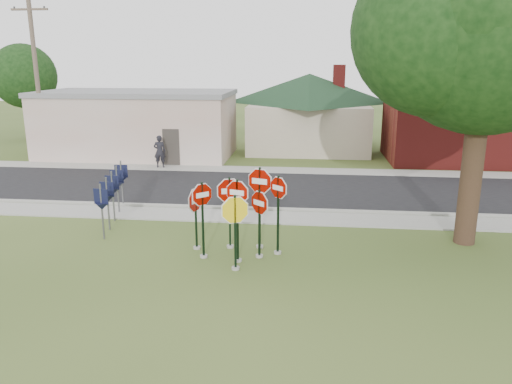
# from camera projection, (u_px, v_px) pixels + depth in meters

# --- Properties ---
(ground) EXTENTS (120.00, 120.00, 0.00)m
(ground) POSITION_uv_depth(u_px,v_px,m) (234.00, 275.00, 14.64)
(ground) COLOR #34491B
(ground) RESTS_ON ground
(sidewalk_near) EXTENTS (60.00, 1.60, 0.06)m
(sidewalk_near) POSITION_uv_depth(u_px,v_px,m) (255.00, 217.00, 19.92)
(sidewalk_near) COLOR gray
(sidewalk_near) RESTS_ON ground
(road) EXTENTS (60.00, 7.00, 0.04)m
(road) POSITION_uv_depth(u_px,v_px,m) (265.00, 189.00, 24.25)
(road) COLOR black
(road) RESTS_ON ground
(sidewalk_far) EXTENTS (60.00, 1.60, 0.06)m
(sidewalk_far) POSITION_uv_depth(u_px,v_px,m) (272.00, 170.00, 28.38)
(sidewalk_far) COLOR gray
(sidewalk_far) RESTS_ON ground
(curb) EXTENTS (60.00, 0.20, 0.14)m
(curb) POSITION_uv_depth(u_px,v_px,m) (257.00, 209.00, 20.87)
(curb) COLOR gray
(curb) RESTS_ON ground
(stop_sign_center) EXTENTS (0.97, 0.31, 2.74)m
(stop_sign_center) POSITION_uv_depth(u_px,v_px,m) (237.00, 209.00, 15.17)
(stop_sign_center) COLOR gray
(stop_sign_center) RESTS_ON ground
(stop_sign_yellow) EXTENTS (1.06, 0.46, 2.44)m
(stop_sign_yellow) POSITION_uv_depth(u_px,v_px,m) (235.00, 222.00, 14.63)
(stop_sign_yellow) COLOR gray
(stop_sign_yellow) RESTS_ON ground
(stop_sign_left) EXTENTS (0.72, 0.69, 2.57)m
(stop_sign_left) POSITION_uv_depth(u_px,v_px,m) (202.00, 210.00, 15.52)
(stop_sign_left) COLOR gray
(stop_sign_left) RESTS_ON ground
(stop_sign_right) EXTENTS (0.78, 0.70, 2.32)m
(stop_sign_right) POSITION_uv_depth(u_px,v_px,m) (259.00, 215.00, 15.58)
(stop_sign_right) COLOR gray
(stop_sign_right) RESTS_ON ground
(stop_sign_back_right) EXTENTS (1.10, 0.39, 2.88)m
(stop_sign_back_right) POSITION_uv_depth(u_px,v_px,m) (260.00, 195.00, 16.29)
(stop_sign_back_right) COLOR gray
(stop_sign_back_right) RESTS_ON ground
(stop_sign_back_left) EXTENTS (1.11, 0.32, 2.55)m
(stop_sign_back_left) POSITION_uv_depth(u_px,v_px,m) (230.00, 202.00, 16.35)
(stop_sign_back_left) COLOR gray
(stop_sign_back_left) RESTS_ON ground
(stop_sign_far_right) EXTENTS (0.75, 0.66, 2.70)m
(stop_sign_far_right) POSITION_uv_depth(u_px,v_px,m) (278.00, 205.00, 15.80)
(stop_sign_far_right) COLOR gray
(stop_sign_far_right) RESTS_ON ground
(stop_sign_far_left) EXTENTS (0.37, 1.05, 2.25)m
(stop_sign_far_left) POSITION_uv_depth(u_px,v_px,m) (196.00, 210.00, 16.31)
(stop_sign_far_left) COLOR gray
(stop_sign_far_left) RESTS_ON ground
(route_sign_row) EXTENTS (1.43, 4.63, 2.00)m
(route_sign_row) POSITION_uv_depth(u_px,v_px,m) (113.00, 191.00, 19.21)
(route_sign_row) COLOR #59595E
(route_sign_row) RESTS_ON ground
(building_stucco) EXTENTS (12.20, 6.20, 4.20)m
(building_stucco) POSITION_uv_depth(u_px,v_px,m) (138.00, 123.00, 32.32)
(building_stucco) COLOR beige
(building_stucco) RESTS_ON ground
(building_house) EXTENTS (11.60, 11.60, 6.20)m
(building_house) POSITION_uv_depth(u_px,v_px,m) (309.00, 96.00, 34.64)
(building_house) COLOR #B4A68F
(building_house) RESTS_ON ground
(building_brick) EXTENTS (10.20, 6.20, 4.75)m
(building_brick) POSITION_uv_depth(u_px,v_px,m) (472.00, 122.00, 30.56)
(building_brick) COLOR maroon
(building_brick) RESTS_ON ground
(oak_tree) EXTENTS (10.65, 10.05, 10.80)m
(oak_tree) POSITION_uv_depth(u_px,v_px,m) (489.00, 21.00, 15.37)
(oak_tree) COLOR black
(oak_tree) RESTS_ON ground
(utility_pole_near) EXTENTS (2.20, 0.26, 9.50)m
(utility_pole_near) POSITION_uv_depth(u_px,v_px,m) (37.00, 80.00, 29.42)
(utility_pole_near) COLOR #4F4134
(utility_pole_near) RESTS_ON ground
(bg_tree_left) EXTENTS (4.90, 4.90, 7.35)m
(bg_tree_left) POSITION_uv_depth(u_px,v_px,m) (24.00, 76.00, 38.52)
(bg_tree_left) COLOR black
(bg_tree_left) RESTS_ON ground
(pedestrian) EXTENTS (0.73, 0.53, 1.87)m
(pedestrian) POSITION_uv_depth(u_px,v_px,m) (160.00, 151.00, 28.78)
(pedestrian) COLOR black
(pedestrian) RESTS_ON sidewalk_far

